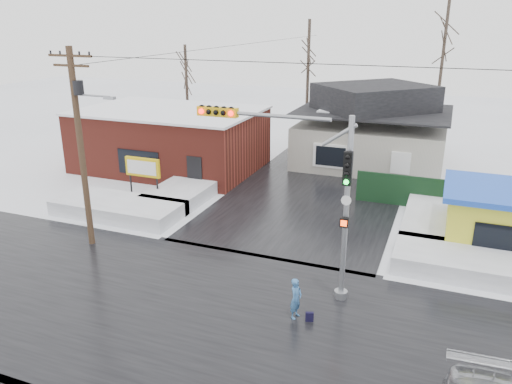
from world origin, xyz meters
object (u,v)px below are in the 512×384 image
(traffic_signal, at_px, (305,180))
(kiosk, at_px, (494,217))
(pedestrian, at_px, (296,299))
(utility_pole, at_px, (81,138))
(marquee_sign, at_px, (143,168))

(traffic_signal, height_order, kiosk, traffic_signal)
(kiosk, distance_m, pedestrian, 11.17)
(utility_pole, distance_m, marquee_sign, 6.87)
(traffic_signal, xyz_separation_m, marquee_sign, (-11.43, 6.53, -2.62))
(traffic_signal, bearing_deg, utility_pole, 177.05)
(utility_pole, xyz_separation_m, marquee_sign, (-1.07, 5.99, -3.19))
(utility_pole, bearing_deg, pedestrian, -12.62)
(utility_pole, height_order, marquee_sign, utility_pole)
(traffic_signal, xyz_separation_m, utility_pole, (-10.36, 0.53, 0.57))
(utility_pole, distance_m, kiosk, 18.95)
(utility_pole, bearing_deg, kiosk, 20.44)
(marquee_sign, relative_size, kiosk, 0.55)
(marquee_sign, relative_size, pedestrian, 1.68)
(traffic_signal, height_order, utility_pole, utility_pole)
(traffic_signal, height_order, pedestrian, traffic_signal)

